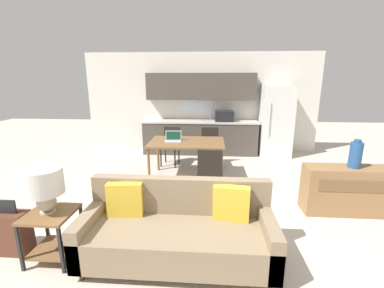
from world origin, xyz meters
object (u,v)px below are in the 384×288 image
at_px(couch, 178,230).
at_px(dining_chair_near_right, 210,170).
at_px(dining_table, 187,144).
at_px(side_table, 52,228).
at_px(refrigerator, 275,121).
at_px(credenza, 347,190).
at_px(dining_chair_far_right, 210,145).
at_px(dining_chair_far_left, 171,144).
at_px(suitcase, 9,232).
at_px(table_lamp, 44,185).
at_px(vase, 356,155).
at_px(laptop, 173,139).

height_order(couch, dining_chair_near_right, dining_chair_near_right).
distance_m(dining_table, dining_chair_near_right, 1.04).
xyz_separation_m(couch, side_table, (-1.40, -0.11, 0.04)).
height_order(refrigerator, dining_chair_near_right, refrigerator).
bearing_deg(credenza, refrigerator, 96.76).
distance_m(side_table, dining_chair_far_right, 3.82).
bearing_deg(refrigerator, dining_chair_far_left, -159.66).
relative_size(side_table, dining_chair_near_right, 0.64).
bearing_deg(dining_chair_near_right, refrigerator, -119.95).
height_order(credenza, suitcase, credenza).
height_order(table_lamp, suitcase, table_lamp).
height_order(refrigerator, dining_table, refrigerator).
bearing_deg(dining_chair_near_right, dining_chair_far_left, -60.41).
height_order(couch, credenza, couch).
xyz_separation_m(table_lamp, vase, (3.88, 1.31, 0.03)).
distance_m(table_lamp, laptop, 2.74).
bearing_deg(dining_chair_near_right, couch, 79.02).
height_order(credenza, dining_chair_far_right, dining_chair_far_right).
bearing_deg(laptop, vase, -28.13).
xyz_separation_m(side_table, table_lamp, (-0.03, 0.01, 0.51)).
bearing_deg(couch, refrigerator, 64.52).
bearing_deg(laptop, refrigerator, 32.25).
bearing_deg(dining_chair_far_left, dining_chair_near_right, -53.74).
xyz_separation_m(side_table, suitcase, (-0.58, 0.06, -0.12)).
relative_size(laptop, suitcase, 0.51).
bearing_deg(dining_chair_far_left, laptop, -69.03).
height_order(side_table, credenza, credenza).
xyz_separation_m(refrigerator, credenza, (0.36, -3.07, -0.56)).
distance_m(side_table, table_lamp, 0.51).
bearing_deg(laptop, side_table, -116.14).
relative_size(credenza, dining_chair_near_right, 1.41).
height_order(vase, suitcase, vase).
distance_m(credenza, dining_chair_far_right, 2.93).
bearing_deg(table_lamp, laptop, 68.03).
bearing_deg(vase, laptop, 156.64).
xyz_separation_m(table_lamp, dining_chair_near_right, (1.77, 1.64, -0.38)).
xyz_separation_m(table_lamp, credenza, (3.83, 1.31, -0.52)).
height_order(dining_table, couch, couch).
height_order(table_lamp, credenza, table_lamp).
bearing_deg(dining_chair_far_right, couch, -101.05).
height_order(table_lamp, vase, vase).
distance_m(side_table, dining_chair_far_left, 3.52).
height_order(couch, suitcase, couch).
distance_m(credenza, dining_chair_far_left, 3.66).
xyz_separation_m(refrigerator, dining_table, (-2.17, -1.85, -0.21)).
relative_size(dining_chair_far_right, suitcase, 1.34).
distance_m(refrigerator, vase, 3.10).
xyz_separation_m(dining_table, table_lamp, (-1.30, -2.53, 0.17)).
xyz_separation_m(vase, dining_chair_near_right, (-2.11, 0.32, -0.42)).
xyz_separation_m(couch, dining_chair_near_right, (0.35, 1.54, 0.16)).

